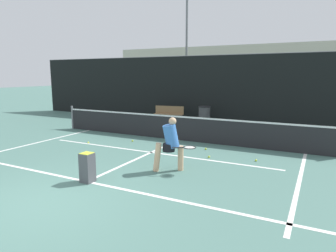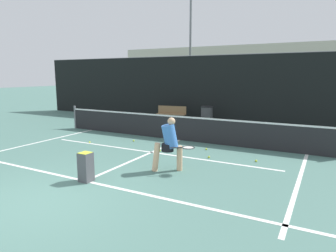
% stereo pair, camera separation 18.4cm
% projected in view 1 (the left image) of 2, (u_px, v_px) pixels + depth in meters
% --- Properties ---
extents(ground_plane, '(100.00, 100.00, 0.00)m').
position_uv_depth(ground_plane, '(42.00, 202.00, 6.00)').
color(ground_plane, '#4C756B').
extents(court_baseline_near, '(11.00, 0.10, 0.01)m').
position_uv_depth(court_baseline_near, '(87.00, 182.00, 7.12)').
color(court_baseline_near, white).
rests_on(court_baseline_near, ground).
extents(court_service_line, '(8.25, 0.10, 0.01)m').
position_uv_depth(court_service_line, '(151.00, 152.00, 9.79)').
color(court_service_line, white).
rests_on(court_service_line, ground).
extents(court_center_mark, '(0.10, 5.15, 0.01)m').
position_uv_depth(court_center_mark, '(144.00, 156.00, 9.38)').
color(court_center_mark, white).
rests_on(court_center_mark, ground).
extents(court_sideline_left, '(0.10, 6.15, 0.01)m').
position_uv_depth(court_sideline_left, '(43.00, 141.00, 11.41)').
color(court_sideline_left, white).
rests_on(court_sideline_left, ground).
extents(court_sideline_right, '(0.10, 6.15, 0.01)m').
position_uv_depth(court_sideline_right, '(300.00, 178.00, 7.35)').
color(court_sideline_right, white).
rests_on(court_sideline_right, ground).
extents(net, '(11.09, 0.09, 1.07)m').
position_uv_depth(net, '(179.00, 127.00, 11.55)').
color(net, slate).
rests_on(net, ground).
extents(fence_back, '(24.00, 0.06, 3.51)m').
position_uv_depth(fence_back, '(217.00, 90.00, 15.46)').
color(fence_back, black).
rests_on(fence_back, ground).
extents(player_practicing, '(1.19, 0.60, 1.43)m').
position_uv_depth(player_practicing, '(170.00, 143.00, 7.81)').
color(player_practicing, '#DBAD84').
rests_on(player_practicing, ground).
extents(tennis_ball_scattered_0, '(0.07, 0.07, 0.07)m').
position_uv_depth(tennis_ball_scattered_0, '(88.00, 143.00, 11.06)').
color(tennis_ball_scattered_0, '#D1E033').
rests_on(tennis_ball_scattered_0, ground).
extents(tennis_ball_scattered_1, '(0.07, 0.07, 0.07)m').
position_uv_depth(tennis_ball_scattered_1, '(209.00, 157.00, 9.15)').
color(tennis_ball_scattered_1, '#D1E033').
rests_on(tennis_ball_scattered_1, ground).
extents(tennis_ball_scattered_2, '(0.07, 0.07, 0.07)m').
position_uv_depth(tennis_ball_scattered_2, '(133.00, 141.00, 11.35)').
color(tennis_ball_scattered_2, '#D1E033').
rests_on(tennis_ball_scattered_2, ground).
extents(tennis_ball_scattered_3, '(0.07, 0.07, 0.07)m').
position_uv_depth(tennis_ball_scattered_3, '(256.00, 160.00, 8.77)').
color(tennis_ball_scattered_3, '#D1E033').
rests_on(tennis_ball_scattered_3, ground).
extents(tennis_ball_scattered_4, '(0.07, 0.07, 0.07)m').
position_uv_depth(tennis_ball_scattered_4, '(159.00, 151.00, 9.89)').
color(tennis_ball_scattered_4, '#D1E033').
rests_on(tennis_ball_scattered_4, ground).
extents(tennis_ball_scattered_5, '(0.07, 0.07, 0.07)m').
position_uv_depth(tennis_ball_scattered_5, '(206.00, 149.00, 10.12)').
color(tennis_ball_scattered_5, '#D1E033').
rests_on(tennis_ball_scattered_5, ground).
extents(ball_hopper, '(0.28, 0.28, 0.71)m').
position_uv_depth(ball_hopper, '(87.00, 167.00, 7.04)').
color(ball_hopper, '#4C4C51').
rests_on(ball_hopper, ground).
extents(courtside_bench, '(1.61, 0.59, 0.86)m').
position_uv_depth(courtside_bench, '(169.00, 114.00, 15.89)').
color(courtside_bench, olive).
rests_on(courtside_bench, ground).
extents(trash_bin, '(0.61, 0.61, 0.95)m').
position_uv_depth(trash_bin, '(204.00, 116.00, 15.00)').
color(trash_bin, '#3F3F42').
rests_on(trash_bin, ground).
extents(parked_car, '(1.68, 4.14, 1.32)m').
position_uv_depth(parked_car, '(178.00, 106.00, 18.86)').
color(parked_car, black).
rests_on(parked_car, ground).
extents(floodlight_mast, '(1.10, 0.24, 9.62)m').
position_uv_depth(floodlight_mast, '(187.00, 25.00, 21.49)').
color(floodlight_mast, slate).
rests_on(floodlight_mast, ground).
extents(tree_west, '(3.40, 3.40, 3.89)m').
position_uv_depth(tree_west, '(185.00, 63.00, 22.83)').
color(tree_west, brown).
rests_on(tree_west, ground).
extents(building_far, '(36.00, 2.40, 5.58)m').
position_uv_depth(building_far, '(272.00, 72.00, 31.22)').
color(building_far, beige).
rests_on(building_far, ground).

